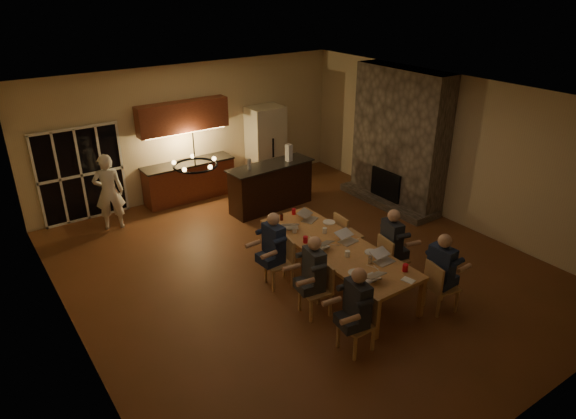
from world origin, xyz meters
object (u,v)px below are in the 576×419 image
Objects in this scene: can_cola at (282,217)px; person_left_near at (357,310)px; standing_person at (109,192)px; chair_left_far at (279,263)px; can_silver at (370,260)px; plate_left at (355,273)px; mug_mid at (325,230)px; bar_island at (271,186)px; dining_table at (335,264)px; redcup_far at (294,211)px; chair_right_far at (349,235)px; redcup_mid at (305,240)px; person_right_near at (440,273)px; person_left_mid at (314,275)px; laptop_b at (385,256)px; laptop_e at (290,222)px; person_right_mid at (391,245)px; laptop_c at (319,242)px; person_left_far at (274,249)px; mug_back at (295,230)px; chair_right_mid at (393,258)px; chair_left_mid at (315,290)px; chandelier at (195,165)px; laptop_a at (370,273)px; mug_front at (347,254)px; bar_bottle at (249,164)px; bar_blender at (289,153)px; chair_right_near at (442,286)px; laptop_d at (348,236)px; redcup_near at (405,268)px; laptop_f at (310,215)px; chair_left_near at (356,324)px.

person_left_near is at bearing -103.30° from can_cola.
chair_left_far is at bearing 129.57° from standing_person.
can_silver is 0.41m from plate_left.
mug_mid is (2.71, -3.97, -0.05)m from standing_person.
dining_table is at bearing -106.98° from bar_island.
standing_person is 14.09× the size of redcup_far.
chair_right_far is 1.30m from redcup_mid.
person_right_near is 2.20m from mug_mid.
person_right_near is 1.00× the size of person_left_mid.
laptop_e is at bearing 104.25° from laptop_b.
person_left_mid and person_right_mid have the same top height.
laptop_e is at bearing -99.24° from laptop_c.
person_left_far is at bearing -168.91° from person_left_mid.
person_left_far is at bearing -161.05° from mug_back.
chair_right_mid is 1.33m from mug_mid.
person_left_near reaches higher than chair_left_mid.
bar_island is 3.84m from person_right_mid.
laptop_c is at bearing 2.32° from chandelier.
dining_table is 1.01m from person_left_mid.
chair_left_mid is 1.03m from can_silver.
laptop_a is 0.76m from mug_front.
mug_front is at bearing -95.50° from bar_bottle.
bar_blender reaches higher than person_right_near.
bar_bottle is (0.57, 3.29, 0.34)m from laptop_c.
chair_right_near is 0.64× the size of person_left_mid.
laptop_d reaches higher than chair_left_mid.
redcup_near and redcup_mid have the same top height.
can_cola is at bearing -101.62° from laptop_c.
bar_island is at bearing 166.78° from bar_blender.
bar_bottle is (-0.63, 5.01, 0.76)m from chair_right_near.
laptop_b is at bearing -23.75° from can_silver.
person_left_mid reaches higher than laptop_f.
laptop_e is (2.30, -3.43, 0.02)m from standing_person.
can_cola is at bearing -137.84° from bar_blender.
laptop_f reaches higher than chair_right_mid.
chair_left_mid is 1.51m from mug_back.
laptop_e reaches higher than redcup_mid.
laptop_c is 1.36× the size of plate_left.
dining_table is 2.35× the size of person_left_far.
chair_right_near is 8.90× the size of mug_front.
mug_back is at bearing 80.49° from redcup_mid.
standing_person is 3.06m from bar_bottle.
person_left_mid is at bearing 11.65° from chair_left_far.
chair_left_near is 3.06m from can_cola.
redcup_far is (0.14, 1.47, 0.44)m from dining_table.
laptop_a is 0.48m from can_silver.
bar_bottle is 0.60× the size of bar_blender.
plate_left is at bearing 71.45° from chair_right_near.
dining_table is 10.16× the size of laptop_b.
chair_left_far is at bearing 130.40° from mug_front.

